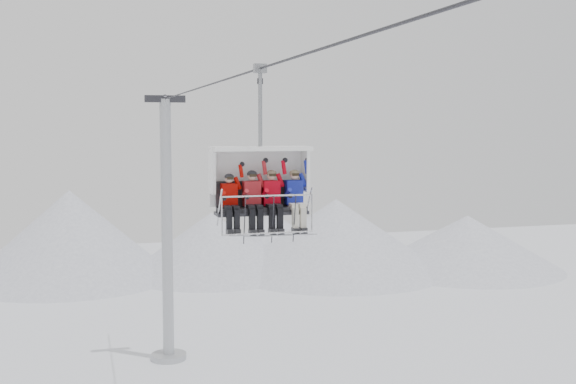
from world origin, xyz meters
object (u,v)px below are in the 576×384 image
object	(u,v)px
skier_far_left	(230,201)
chairlift_carrier	(259,178)
skier_far_right	(295,198)
lift_tower_right	(167,248)
skier_center_left	(253,199)
skier_center_right	(272,198)

from	to	relation	value
skier_far_left	chairlift_carrier	bearing A→B (deg)	21.74
chairlift_carrier	skier_far_right	world-z (taller)	chairlift_carrier
lift_tower_right	skier_center_left	bearing A→B (deg)	-90.68
lift_tower_right	chairlift_carrier	bearing A→B (deg)	-90.00
skier_far_left	skier_far_right	xyz separation A→B (m)	(1.61, 0.01, 0.03)
skier_far_left	skier_center_right	world-z (taller)	skier_center_right
skier_center_left	skier_far_right	bearing A→B (deg)	0.00
skier_center_right	chairlift_carrier	bearing A→B (deg)	129.28
skier_far_left	skier_far_right	world-z (taller)	skier_far_right
lift_tower_right	skier_far_right	bearing A→B (deg)	-87.63
lift_tower_right	skier_far_right	size ratio (longest dim) A/B	7.99
skier_center_right	skier_far_right	bearing A→B (deg)	0.00
chairlift_carrier	skier_far_left	size ratio (longest dim) A/B	2.36
skier_center_left	skier_far_right	size ratio (longest dim) A/B	1.00
skier_center_left	skier_center_right	distance (m)	0.48
skier_far_right	skier_center_right	bearing A→B (deg)	180.00
chairlift_carrier	skier_center_left	xyz separation A→B (m)	(-0.23, -0.30, -0.47)
skier_far_left	skier_center_left	world-z (taller)	skier_center_left
skier_far_left	skier_center_right	distance (m)	1.03
skier_far_left	skier_center_left	distance (m)	0.55
chairlift_carrier	skier_far_left	bearing A→B (deg)	-158.26
skier_far_left	skier_center_left	size ratio (longest dim) A/B	1.00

